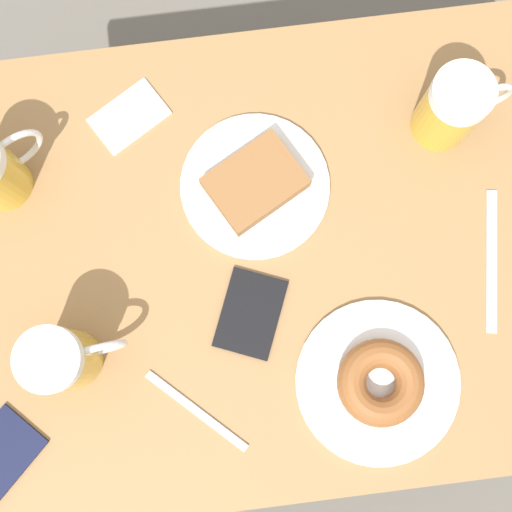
# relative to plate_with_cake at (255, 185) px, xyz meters

# --- Properties ---
(ground_plane) EXTENTS (8.00, 8.00, 0.00)m
(ground_plane) POSITION_rel_plate_with_cake_xyz_m (-0.11, 0.01, -0.72)
(ground_plane) COLOR #666059
(table) EXTENTS (0.74, 1.04, 0.70)m
(table) POSITION_rel_plate_with_cake_xyz_m (-0.11, 0.01, -0.08)
(table) COLOR #997044
(table) RESTS_ON ground_plane
(plate_with_cake) EXTENTS (0.23, 0.23, 0.04)m
(plate_with_cake) POSITION_rel_plate_with_cake_xyz_m (0.00, 0.00, 0.00)
(plate_with_cake) COLOR white
(plate_with_cake) RESTS_ON table
(plate_with_donut) EXTENTS (0.25, 0.25, 0.05)m
(plate_with_donut) POSITION_rel_plate_with_cake_xyz_m (-0.32, -0.15, 0.00)
(plate_with_donut) COLOR white
(plate_with_donut) RESTS_ON table
(beer_mug_left) EXTENTS (0.09, 0.14, 0.15)m
(beer_mug_left) POSITION_rel_plate_with_cake_xyz_m (-0.23, 0.30, 0.06)
(beer_mug_left) COLOR gold
(beer_mug_left) RESTS_ON table
(beer_mug_center) EXTENTS (0.09, 0.14, 0.15)m
(beer_mug_center) POSITION_rel_plate_with_cake_xyz_m (0.07, -0.31, 0.06)
(beer_mug_center) COLOR gold
(beer_mug_center) RESTS_ON table
(napkin_folded) EXTENTS (0.12, 0.14, 0.00)m
(napkin_folded) POSITION_rel_plate_with_cake_xyz_m (0.14, 0.19, -0.01)
(napkin_folded) COLOR white
(napkin_folded) RESTS_ON table
(fork) EXTENTS (0.14, 0.14, 0.00)m
(fork) POSITION_rel_plate_with_cake_xyz_m (-0.33, 0.13, -0.01)
(fork) COLOR silver
(fork) RESTS_ON table
(knife) EXTENTS (0.22, 0.05, 0.00)m
(knife) POSITION_rel_plate_with_cake_xyz_m (-0.16, -0.35, -0.01)
(knife) COLOR silver
(knife) RESTS_ON table
(passport_near_edge) EXTENTS (0.15, 0.13, 0.01)m
(passport_near_edge) POSITION_rel_plate_with_cake_xyz_m (-0.20, 0.03, -0.01)
(passport_near_edge) COLOR black
(passport_near_edge) RESTS_ON table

